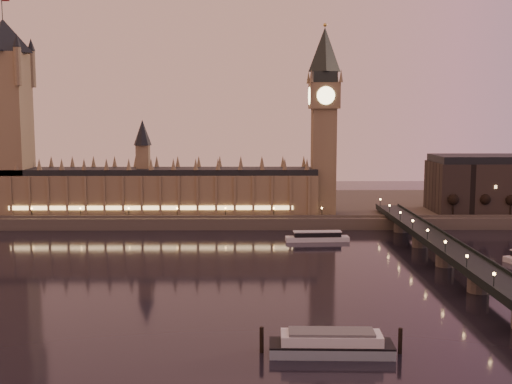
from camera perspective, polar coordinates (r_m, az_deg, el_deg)
ground at (r=241.96m, az=-3.69°, el=-7.69°), size 700.00×700.00×0.00m
far_embankment at (r=403.30m, az=1.85°, el=-1.34°), size 560.00×130.00×6.00m
palace_of_westminster at (r=360.89m, az=-9.04°, el=0.59°), size 180.00×26.62×52.00m
victoria_tower at (r=378.99m, az=-21.30°, el=7.18°), size 31.68×31.68×118.00m
big_ben at (r=357.08m, az=6.06°, el=7.36°), size 17.68×17.68×104.00m
westminster_bridge at (r=252.71m, az=17.64°, el=-6.09°), size 13.20×260.00×15.30m
bare_tree_0 at (r=363.15m, az=17.20°, el=-0.75°), size 5.56×5.56×11.31m
bare_tree_1 at (r=368.33m, az=19.57°, el=-0.74°), size 5.56×5.56×11.31m
cruise_boat_a at (r=312.01m, az=5.46°, el=-3.98°), size 30.79×8.13×4.88m
moored_barge at (r=169.15m, az=6.70°, el=-13.25°), size 36.58×9.92×6.71m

